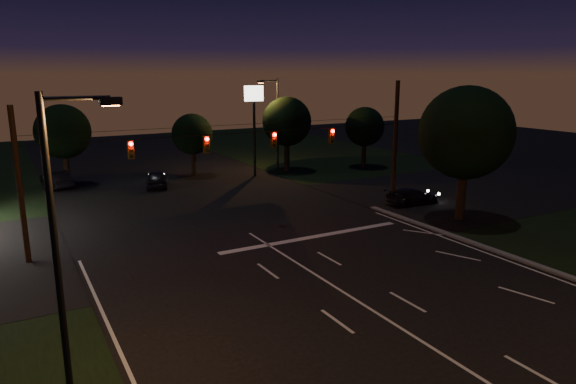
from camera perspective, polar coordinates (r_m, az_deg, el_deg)
ground at (r=20.41m, az=13.10°, el=-14.93°), size 140.00×140.00×0.00m
cross_street_right at (r=44.61m, az=18.51°, el=0.10°), size 20.00×16.00×0.02m
stop_bar at (r=30.57m, az=2.82°, el=-5.00°), size 12.00×0.50×0.01m
utility_pole_right at (r=38.45m, az=11.50°, el=-1.49°), size 0.30×0.30×9.00m
utility_pole_left at (r=29.69m, az=-26.85°, el=-7.01°), size 0.28×0.28×8.00m
signal_span at (r=30.99m, az=-5.22°, el=5.64°), size 24.00×0.40×1.56m
pole_sign_right at (r=47.85m, az=-3.79°, el=9.13°), size 1.80×0.30×8.40m
street_light_left at (r=15.77m, az=-23.70°, el=-3.59°), size 2.20×0.35×9.00m
street_light_right_far at (r=51.15m, az=-1.44°, el=8.28°), size 2.20×0.35×9.00m
tree_right_near at (r=35.09m, az=18.98°, el=6.14°), size 6.00×6.00×8.76m
tree_far_b at (r=47.73m, az=-23.73°, el=6.10°), size 4.60×4.60×6.98m
tree_far_c at (r=49.08m, az=-10.62°, el=6.29°), size 3.80×3.80×5.86m
tree_far_d at (r=50.79m, az=-0.18°, el=7.78°), size 4.80×4.80×7.30m
tree_far_e at (r=53.54m, az=8.45°, el=7.15°), size 4.00×4.00×6.18m
car_oncoming_a at (r=45.18m, az=-14.40°, el=1.46°), size 2.74×4.54×1.45m
car_oncoming_b at (r=47.87m, az=-24.34°, el=1.32°), size 2.39×4.54×1.42m
car_cross at (r=39.05m, az=13.65°, el=-0.45°), size 4.28×1.93×1.22m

